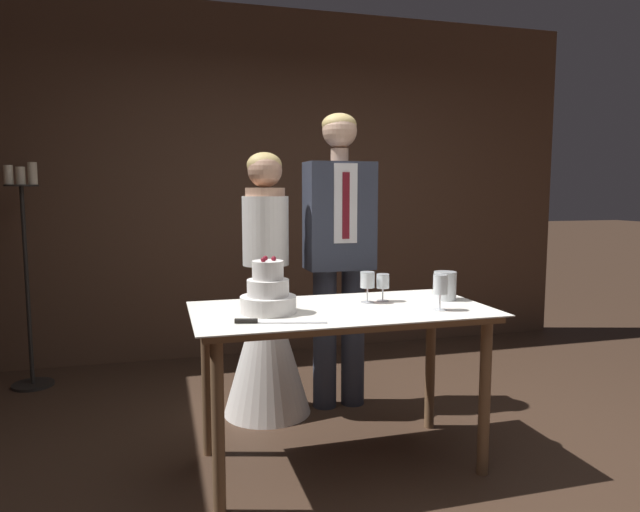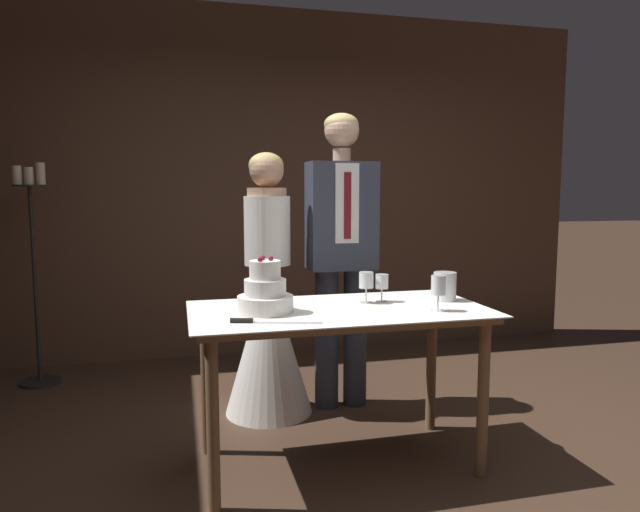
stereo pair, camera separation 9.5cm
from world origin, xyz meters
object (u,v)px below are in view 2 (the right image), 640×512
Objects in this scene: cake_knife at (258,321)px; hurricane_candle at (445,287)px; tiered_cake at (265,293)px; groom at (341,244)px; wine_glass_middle at (438,287)px; bride at (268,319)px; cake_table at (339,328)px; wine_glass_far at (382,283)px; wine_glass_near at (366,282)px; candle_stand at (35,272)px.

hurricane_candle is (1.03, 0.28, 0.06)m from cake_knife.
cake_knife is at bearing -106.95° from tiered_cake.
tiered_cake is at bearing -127.75° from groom.
bride is at bearing 125.82° from wine_glass_middle.
tiered_cake is 0.97m from hurricane_candle.
cake_knife is at bearing -177.35° from wine_glass_middle.
wine_glass_middle reaches higher than cake_table.
groom is at bearing 52.25° from tiered_cake.
wine_glass_far reaches higher than cake_knife.
cake_table is at bearing 41.71° from cake_knife.
wine_glass_middle is 0.34m from wine_glass_far.
cake_knife is at bearing -101.21° from bride.
cake_knife is (-0.06, -0.21, -0.09)m from tiered_cake.
cake_table is 0.49m from cake_knife.
tiered_cake is 0.99m from groom.
wine_glass_middle is at bearing -11.71° from tiered_cake.
bride reaches higher than wine_glass_near.
cake_knife is 0.77m from wine_glass_far.
candle_stand reaches higher than wine_glass_far.
groom is (-0.03, 0.66, 0.15)m from wine_glass_far.
cake_table is at bearing 0.74° from tiered_cake.
tiered_cake reaches higher than wine_glass_middle.
tiered_cake is 0.68× the size of cake_knife.
tiered_cake is (-0.37, -0.00, 0.19)m from cake_table.
wine_glass_far is (0.26, 0.11, 0.19)m from cake_table.
tiered_cake reaches higher than wine_glass_far.
cake_knife is 0.21× the size of groom.
candle_stand is at bearing 148.50° from bride.
cake_knife is 2.30× the size of wine_glass_middle.
bride is (-0.41, 0.67, -0.32)m from wine_glass_near.
wine_glass_middle is at bearing -40.43° from candle_stand.
hurricane_candle reaches higher than cake_table.
groom reaches higher than hurricane_candle.
candle_stand is at bearing 145.12° from hurricane_candle.
candle_stand is (-2.01, 1.59, -0.10)m from wine_glass_far.
candle_stand reaches higher than cake_table.
tiered_cake is at bearing -99.62° from bride.
tiered_cake is 2.20m from candle_stand.
wine_glass_near is (0.54, 0.10, 0.02)m from tiered_cake.
bride reaches higher than wine_glass_middle.
hurricane_candle is at bearing 5.92° from cake_table.
wine_glass_middle is 1.21m from bride.
bride reaches higher than cake_knife.
cake_knife is 1.21m from groom.
hurricane_candle is (0.96, 0.07, -0.02)m from tiered_cake.
candle_stand is (-1.75, 1.70, 0.10)m from cake_table.
cake_knife is 2.74× the size of wine_glass_far.
wine_glass_middle is at bearing -122.81° from hurricane_candle.
wine_glass_middle is at bearing 17.90° from cake_knife.
wine_glass_far is at bearing -38.25° from candle_stand.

